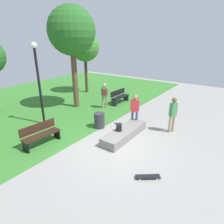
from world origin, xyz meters
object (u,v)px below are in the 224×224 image
(skater_performing_trick, at_px, (173,112))
(lamp_post, at_px, (38,77))
(park_bench_near_path, at_px, (120,96))
(park_bench_near_lamppost, at_px, (40,134))
(tree_tall_oak, at_px, (72,32))
(backpack_on_ledge, at_px, (119,127))
(concrete_ledge, at_px, (125,133))
(skateboard_by_ledge, at_px, (148,177))
(tree_broad_elm, at_px, (85,47))
(pedestrian_with_backpack, at_px, (105,94))
(trash_bin, at_px, (99,120))
(skater_watching, at_px, (135,109))

(skater_performing_trick, distance_m, lamp_post, 6.67)
(park_bench_near_path, height_order, park_bench_near_lamppost, same)
(park_bench_near_path, height_order, tree_tall_oak, tree_tall_oak)
(backpack_on_ledge, xyz_separation_m, skater_performing_trick, (2.01, -1.68, 0.47))
(concrete_ledge, distance_m, skateboard_by_ledge, 2.88)
(park_bench_near_lamppost, bearing_deg, backpack_on_ledge, -45.48)
(tree_broad_elm, bearing_deg, concrete_ledge, -125.66)
(skateboard_by_ledge, distance_m, pedestrian_with_backpack, 7.02)
(backpack_on_ledge, height_order, park_bench_near_lamppost, park_bench_near_lamppost)
(backpack_on_ledge, bearing_deg, lamp_post, 59.56)
(tree_broad_elm, height_order, trash_bin, tree_broad_elm)
(trash_bin, bearing_deg, tree_tall_oak, 63.63)
(tree_broad_elm, xyz_separation_m, trash_bin, (-4.77, -5.24, -3.20))
(trash_bin, bearing_deg, park_bench_near_path, 19.45)
(park_bench_near_lamppost, bearing_deg, trash_bin, -19.45)
(park_bench_near_lamppost, bearing_deg, skater_watching, -31.60)
(concrete_ledge, distance_m, backpack_on_ledge, 0.46)
(skater_watching, distance_m, lamp_post, 4.97)
(skater_performing_trick, relative_size, skater_watching, 1.02)
(backpack_on_ledge, xyz_separation_m, skater_watching, (1.47, 0.04, 0.44))
(park_bench_near_path, distance_m, tree_tall_oak, 5.06)
(tree_tall_oak, distance_m, trash_bin, 5.56)
(skater_performing_trick, xyz_separation_m, park_bench_near_path, (2.26, 4.49, -0.53))
(park_bench_near_lamppost, distance_m, tree_tall_oak, 6.41)
(tree_broad_elm, distance_m, lamp_post, 6.72)
(skater_performing_trick, distance_m, tree_broad_elm, 9.29)
(park_bench_near_path, bearing_deg, skateboard_by_ledge, -139.64)
(park_bench_near_path, height_order, tree_broad_elm, tree_broad_elm)
(tree_tall_oak, bearing_deg, concrete_ledge, -109.83)
(skater_performing_trick, distance_m, pedestrian_with_backpack, 4.77)
(tree_tall_oak, bearing_deg, park_bench_near_lamppost, -152.19)
(backpack_on_ledge, bearing_deg, tree_tall_oak, 23.28)
(skateboard_by_ledge, bearing_deg, concrete_ledge, 47.46)
(skater_performing_trick, relative_size, tree_broad_elm, 0.36)
(park_bench_near_path, relative_size, tree_tall_oak, 0.27)
(skater_watching, height_order, lamp_post, lamp_post)
(lamp_post, bearing_deg, pedestrian_with_backpack, -16.03)
(concrete_ledge, height_order, park_bench_near_lamppost, park_bench_near_lamppost)
(tree_broad_elm, relative_size, pedestrian_with_backpack, 2.95)
(skateboard_by_ledge, relative_size, lamp_post, 0.18)
(skater_watching, relative_size, park_bench_near_lamppost, 1.04)
(tree_broad_elm, bearing_deg, skateboard_by_ledge, -127.41)
(backpack_on_ledge, height_order, skateboard_by_ledge, backpack_on_ledge)
(tree_tall_oak, bearing_deg, skateboard_by_ledge, -117.93)
(backpack_on_ledge, xyz_separation_m, tree_broad_elm, (5.14, 6.67, 3.04))
(backpack_on_ledge, relative_size, tree_broad_elm, 0.07)
(skateboard_by_ledge, bearing_deg, tree_tall_oak, 62.07)
(backpack_on_ledge, distance_m, skater_performing_trick, 2.66)
(skater_performing_trick, height_order, pedestrian_with_backpack, skater_performing_trick)
(concrete_ledge, height_order, park_bench_near_path, park_bench_near_path)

